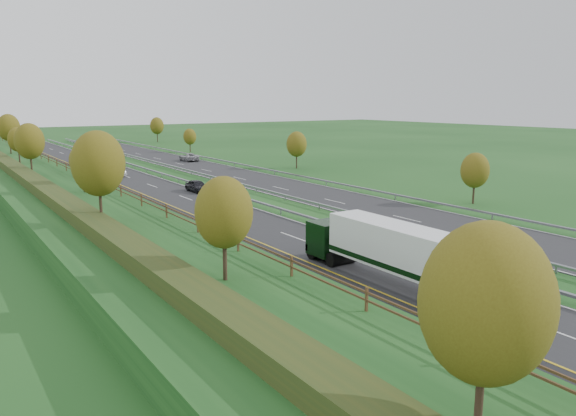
% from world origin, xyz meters
% --- Properties ---
extents(ground, '(400.00, 400.00, 0.00)m').
position_xyz_m(ground, '(8.00, 55.00, 0.00)').
color(ground, '#174217').
rests_on(ground, ground).
extents(near_carriageway, '(10.50, 200.00, 0.04)m').
position_xyz_m(near_carriageway, '(0.00, 60.00, 0.02)').
color(near_carriageway, '#242427').
rests_on(near_carriageway, ground).
extents(far_carriageway, '(10.50, 200.00, 0.04)m').
position_xyz_m(far_carriageway, '(16.50, 60.00, 0.02)').
color(far_carriageway, '#242427').
rests_on(far_carriageway, ground).
extents(hard_shoulder, '(3.00, 200.00, 0.04)m').
position_xyz_m(hard_shoulder, '(-3.75, 60.00, 0.02)').
color(hard_shoulder, black).
rests_on(hard_shoulder, ground).
extents(lane_markings, '(26.75, 200.00, 0.01)m').
position_xyz_m(lane_markings, '(6.40, 59.88, 0.05)').
color(lane_markings, silver).
rests_on(lane_markings, near_carriageway).
extents(embankment_left, '(12.00, 200.00, 2.00)m').
position_xyz_m(embankment_left, '(-13.00, 60.00, 1.00)').
color(embankment_left, '#174217').
rests_on(embankment_left, ground).
extents(hedge_left, '(2.20, 180.00, 1.10)m').
position_xyz_m(hedge_left, '(-15.00, 60.00, 2.55)').
color(hedge_left, '#2B3C18').
rests_on(hedge_left, embankment_left).
extents(fence_left, '(0.12, 189.06, 1.20)m').
position_xyz_m(fence_left, '(-8.50, 59.59, 2.73)').
color(fence_left, '#422B19').
rests_on(fence_left, embankment_left).
extents(median_barrier_near, '(0.32, 200.00, 0.71)m').
position_xyz_m(median_barrier_near, '(5.70, 60.00, 0.61)').
color(median_barrier_near, gray).
rests_on(median_barrier_near, ground).
extents(median_barrier_far, '(0.32, 200.00, 0.71)m').
position_xyz_m(median_barrier_far, '(10.80, 60.00, 0.61)').
color(median_barrier_far, gray).
rests_on(median_barrier_far, ground).
extents(outer_barrier_far, '(0.32, 200.00, 0.71)m').
position_xyz_m(outer_barrier_far, '(22.30, 60.00, 0.62)').
color(outer_barrier_far, gray).
rests_on(outer_barrier_far, ground).
extents(trees_left, '(6.64, 164.30, 7.66)m').
position_xyz_m(trees_left, '(-12.64, 56.63, 6.37)').
color(trees_left, '#2D2116').
rests_on(trees_left, embankment_left).
extents(trees_far, '(8.45, 118.60, 7.12)m').
position_xyz_m(trees_far, '(29.80, 89.21, 4.25)').
color(trees_far, '#2D2116').
rests_on(trees_far, ground).
extents(box_lorry, '(2.58, 16.28, 4.06)m').
position_xyz_m(box_lorry, '(-0.56, 8.29, 2.33)').
color(box_lorry, black).
rests_on(box_lorry, near_carriageway).
extents(road_tanker, '(2.40, 11.22, 3.46)m').
position_xyz_m(road_tanker, '(0.46, 89.70, 1.86)').
color(road_tanker, silver).
rests_on(road_tanker, near_carriageway).
extents(car_dark_near, '(1.99, 4.72, 1.59)m').
position_xyz_m(car_dark_near, '(4.40, 50.50, 0.84)').
color(car_dark_near, black).
rests_on(car_dark_near, near_carriageway).
extents(car_silver_mid, '(2.18, 4.84, 1.54)m').
position_xyz_m(car_silver_mid, '(0.07, 72.25, 0.81)').
color(car_silver_mid, silver).
rests_on(car_silver_mid, near_carriageway).
extents(car_small_far, '(2.23, 5.14, 1.47)m').
position_xyz_m(car_small_far, '(-1.60, 138.03, 0.78)').
color(car_small_far, '#121338').
rests_on(car_small_far, near_carriageway).
extents(car_oncoming, '(2.94, 5.78, 1.56)m').
position_xyz_m(car_oncoming, '(18.88, 86.89, 0.82)').
color(car_oncoming, '#9D9DA1').
rests_on(car_oncoming, far_carriageway).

